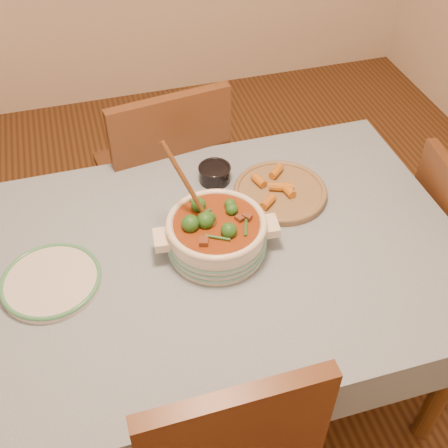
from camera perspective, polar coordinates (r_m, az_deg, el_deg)
name	(u,v)px	position (r m, az deg, el deg)	size (l,w,h in m)	color
floor	(206,380)	(2.37, -1.83, -15.60)	(4.50, 4.50, 0.00)	#432613
dining_table	(202,274)	(1.83, -2.29, -5.12)	(1.68, 1.08, 0.76)	brown
stew_casserole	(216,232)	(1.72, -0.78, -0.87)	(0.39, 0.33, 0.37)	#EFE1C8
white_plate	(51,281)	(1.75, -17.15, -5.55)	(0.36, 0.36, 0.03)	silver
condiment_bowl	(215,173)	(2.00, -0.96, 5.24)	(0.15, 0.15, 0.06)	black
fried_plate	(280,191)	(1.96, 5.74, 3.39)	(0.39, 0.39, 0.05)	#937951
chair_far	(165,174)	(2.36, -5.97, 5.11)	(0.53, 0.53, 1.00)	#55301A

